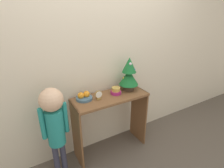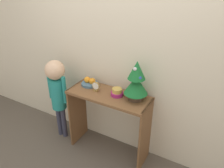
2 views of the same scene
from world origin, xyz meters
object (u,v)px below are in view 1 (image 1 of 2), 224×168
at_px(child_figure, 54,120).
at_px(fruit_bowl, 84,97).
at_px(mini_tree, 129,74).
at_px(singing_bowl, 116,91).
at_px(desk_clock, 99,95).

bearing_deg(child_figure, fruit_bowl, 20.90).
bearing_deg(mini_tree, singing_bowl, -173.60).
relative_size(desk_clock, child_figure, 0.10).
xyz_separation_m(mini_tree, singing_bowl, (-0.21, -0.02, -0.18)).
bearing_deg(singing_bowl, mini_tree, 6.40).
bearing_deg(mini_tree, desk_clock, -173.36).
relative_size(mini_tree, fruit_bowl, 2.28).
xyz_separation_m(mini_tree, desk_clock, (-0.46, -0.05, -0.16)).
distance_m(mini_tree, child_figure, 1.04).
relative_size(mini_tree, desk_clock, 3.82).
bearing_deg(desk_clock, child_figure, -173.66).
height_order(singing_bowl, desk_clock, desk_clock).
bearing_deg(singing_bowl, fruit_bowl, 171.66).
bearing_deg(fruit_bowl, child_figure, -159.10).
distance_m(fruit_bowl, child_figure, 0.43).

